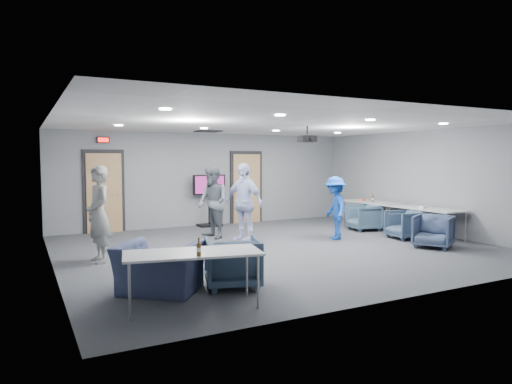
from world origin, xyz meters
name	(u,v)px	position (x,y,z in m)	size (l,w,h in m)	color
floor	(277,248)	(0.00, 0.00, 0.00)	(9.00, 9.00, 0.00)	#373A3E
ceiling	(278,124)	(0.00, 0.00, 2.70)	(9.00, 9.00, 0.00)	silver
wall_back	(209,179)	(0.00, 4.00, 1.35)	(9.00, 0.02, 2.70)	slate
wall_front	(421,201)	(0.00, -4.00, 1.35)	(9.00, 0.02, 2.70)	slate
wall_left	(51,193)	(-4.50, 0.00, 1.35)	(0.02, 8.00, 2.70)	slate
wall_right	(425,182)	(4.50, 0.00, 1.35)	(0.02, 8.00, 2.70)	slate
door_left	(104,192)	(-3.00, 3.95, 1.07)	(1.06, 0.17, 2.24)	black
door_right	(246,188)	(1.20, 3.95, 1.07)	(1.06, 0.17, 2.24)	black
exit_sign	(103,140)	(-3.00, 3.93, 2.45)	(0.32, 0.08, 0.16)	black
hvac_diffuser	(208,131)	(-0.50, 2.80, 2.69)	(0.60, 0.60, 0.03)	black
downlights	(278,125)	(0.00, 0.00, 2.68)	(6.18, 3.78, 0.02)	white
person_a	(99,214)	(-3.69, 0.31, 0.91)	(0.66, 0.43, 1.82)	gray
person_b	(213,202)	(-0.79, 1.80, 0.89)	(0.86, 0.67, 1.78)	slate
person_c	(244,203)	(-0.35, 0.98, 0.93)	(1.09, 0.45, 1.85)	#C4D0FC
person_d	(335,208)	(1.80, 0.31, 0.76)	(0.99, 0.57, 1.53)	#1A48AD
chair_right_a	(364,218)	(3.35, 1.06, 0.35)	(0.75, 0.78, 0.71)	#3E576C
chair_right_b	(405,225)	(3.35, -0.45, 0.35)	(0.74, 0.76, 0.69)	#35465C
chair_right_c	(433,231)	(3.04, -1.57, 0.36)	(0.77, 0.79, 0.72)	#36435D
chair_front_a	(233,262)	(-2.16, -2.37, 0.38)	(0.81, 0.83, 0.75)	#37495F
chair_front_b	(159,268)	(-3.23, -2.15, 0.36)	(1.11, 0.97, 0.72)	#3B4465
table_right_a	(373,203)	(4.00, 1.42, 0.69)	(0.82, 1.96, 0.73)	#A1A3A6
table_right_b	(425,209)	(4.00, -0.48, 0.69)	(0.82, 1.97, 0.73)	#A1A3A6
table_front_left	(193,255)	(-3.01, -3.00, 0.68)	(1.87, 1.07, 0.73)	#A1A3A6
bottle_front	(199,249)	(-3.03, -3.27, 0.81)	(0.06, 0.06, 0.23)	#59360F
bottle_right	(373,199)	(3.94, 1.37, 0.82)	(0.06, 0.06, 0.24)	#59360F
snack_box	(362,200)	(3.95, 1.84, 0.75)	(0.21, 0.14, 0.05)	#E15A38
wrapper	(422,207)	(3.88, -0.49, 0.75)	(0.20, 0.14, 0.05)	silver
tv_stand	(209,197)	(-0.10, 3.75, 0.85)	(0.98, 0.47, 1.50)	black
projector	(307,139)	(0.81, 0.05, 2.40)	(0.39, 0.37, 0.36)	black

